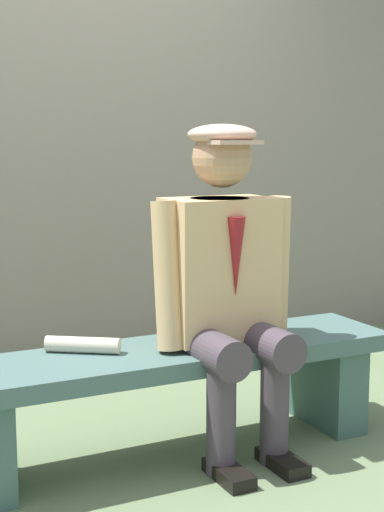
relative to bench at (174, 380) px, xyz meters
name	(u,v)px	position (x,y,z in m)	size (l,w,h in m)	color
ground_plane	(174,454)	(0.00, 0.00, -0.30)	(30.00, 30.00, 0.00)	#637852
bench	(174,380)	(0.00, 0.00, 0.00)	(1.80, 0.42, 0.43)	#44615D
seated_man	(225,278)	(-0.20, 0.05, 0.39)	(0.59, 0.55, 1.28)	tan
rolled_magazine	(83,345)	(0.34, -0.08, 0.16)	(0.06, 0.06, 0.28)	beige
stadium_wall	(59,155)	(0.00, -1.46, 0.83)	(12.00, 0.24, 2.28)	gray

